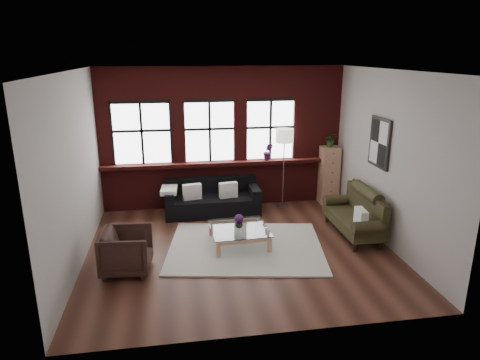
{
  "coord_description": "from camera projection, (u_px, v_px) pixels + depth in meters",
  "views": [
    {
      "loc": [
        -1.13,
        -7.09,
        3.49
      ],
      "look_at": [
        0.1,
        0.6,
        1.15
      ],
      "focal_mm": 32.0,
      "sensor_mm": 36.0,
      "label": 1
    }
  ],
  "objects": [
    {
      "name": "armchair",
      "position": [
        127.0,
        251.0,
        7.0
      ],
      "size": [
        0.85,
        0.83,
        0.73
      ],
      "primitive_type": "imported",
      "rotation": [
        0.0,
        0.0,
        1.5
      ],
      "color": "black",
      "rests_on": "floor"
    },
    {
      "name": "vase",
      "position": [
        239.0,
        224.0,
        7.95
      ],
      "size": [
        0.16,
        0.16,
        0.15
      ],
      "primitive_type": "imported",
      "rotation": [
        0.0,
        0.0,
        0.11
      ],
      "color": "#B2B2B2",
      "rests_on": "coffee_table"
    },
    {
      "name": "wall_back",
      "position": [
        223.0,
        138.0,
        9.79
      ],
      "size": [
        5.5,
        0.0,
        5.5
      ],
      "primitive_type": "plane",
      "rotation": [
        1.57,
        0.0,
        0.0
      ],
      "color": "#B9B3AC",
      "rests_on": "ground"
    },
    {
      "name": "sill_plant",
      "position": [
        268.0,
        152.0,
        9.86
      ],
      "size": [
        0.26,
        0.22,
        0.4
      ],
      "primitive_type": "imported",
      "rotation": [
        0.0,
        0.0,
        -0.24
      ],
      "color": "#451C51",
      "rests_on": "sill_ledge"
    },
    {
      "name": "pillow_b",
      "position": [
        228.0,
        190.0,
        9.43
      ],
      "size": [
        0.42,
        0.21,
        0.34
      ],
      "primitive_type": "cube",
      "rotation": [
        0.0,
        0.0,
        0.19
      ],
      "color": "white",
      "rests_on": "dark_sofa"
    },
    {
      "name": "sill_ledge",
      "position": [
        224.0,
        163.0,
        9.8
      ],
      "size": [
        5.5,
        0.3,
        0.08
      ],
      "primitive_type": "cube",
      "color": "#571514",
      "rests_on": "brick_backwall"
    },
    {
      "name": "wall_right",
      "position": [
        388.0,
        159.0,
        7.84
      ],
      "size": [
        0.0,
        5.0,
        5.0
      ],
      "primitive_type": "plane",
      "rotation": [
        1.57,
        0.0,
        -1.57
      ],
      "color": "#B9B3AC",
      "rests_on": "ground"
    },
    {
      "name": "window_left",
      "position": [
        142.0,
        134.0,
        9.42
      ],
      "size": [
        1.38,
        0.1,
        1.5
      ],
      "primitive_type": null,
      "color": "black",
      "rests_on": "brick_backwall"
    },
    {
      "name": "shag_rug",
      "position": [
        246.0,
        247.0,
        7.94
      ],
      "size": [
        3.13,
        2.63,
        0.03
      ],
      "primitive_type": "cube",
      "rotation": [
        0.0,
        0.0,
        -0.16
      ],
      "color": "beige",
      "rests_on": "floor"
    },
    {
      "name": "wall_front",
      "position": [
        273.0,
        218.0,
        5.06
      ],
      "size": [
        5.5,
        0.0,
        5.5
      ],
      "primitive_type": "plane",
      "rotation": [
        -1.57,
        0.0,
        0.0
      ],
      "color": "#B9B3AC",
      "rests_on": "ground"
    },
    {
      "name": "drawer_chest",
      "position": [
        329.0,
        175.0,
        10.16
      ],
      "size": [
        0.42,
        0.42,
        1.37
      ],
      "primitive_type": "cube",
      "color": "tan",
      "rests_on": "floor"
    },
    {
      "name": "floor_lamp",
      "position": [
        284.0,
        165.0,
        9.8
      ],
      "size": [
        0.4,
        0.4,
        1.98
      ],
      "primitive_type": null,
      "color": "#A5A5A8",
      "rests_on": "floor"
    },
    {
      "name": "pillow_settee",
      "position": [
        361.0,
        218.0,
        7.85
      ],
      "size": [
        0.17,
        0.39,
        0.34
      ],
      "primitive_type": "cube",
      "rotation": [
        0.0,
        0.0,
        -0.07
      ],
      "color": "white",
      "rests_on": "vintage_settee"
    },
    {
      "name": "ceiling",
      "position": [
        240.0,
        70.0,
        6.96
      ],
      "size": [
        5.5,
        5.5,
        0.0
      ],
      "primitive_type": "plane",
      "rotation": [
        3.14,
        0.0,
        0.0
      ],
      "color": "white",
      "rests_on": "ground"
    },
    {
      "name": "wall_poster",
      "position": [
        380.0,
        143.0,
        8.04
      ],
      "size": [
        0.05,
        0.74,
        0.94
      ],
      "primitive_type": null,
      "color": "black",
      "rests_on": "wall_right"
    },
    {
      "name": "floor",
      "position": [
        240.0,
        249.0,
        7.88
      ],
      "size": [
        5.5,
        5.5,
        0.0
      ],
      "primitive_type": "plane",
      "color": "#442219",
      "rests_on": "ground"
    },
    {
      "name": "flowers",
      "position": [
        239.0,
        219.0,
        7.92
      ],
      "size": [
        0.16,
        0.16,
        0.16
      ],
      "primitive_type": "sphere",
      "color": "#451C51",
      "rests_on": "vase"
    },
    {
      "name": "window_right",
      "position": [
        270.0,
        130.0,
        9.86
      ],
      "size": [
        1.38,
        0.1,
        1.5
      ],
      "primitive_type": null,
      "color": "black",
      "rests_on": "brick_backwall"
    },
    {
      "name": "potted_plant_top",
      "position": [
        331.0,
        140.0,
        9.92
      ],
      "size": [
        0.3,
        0.27,
        0.31
      ],
      "primitive_type": "imported",
      "rotation": [
        0.0,
        0.0,
        -0.09
      ],
      "color": "#2D5923",
      "rests_on": "drawer_chest"
    },
    {
      "name": "pillow_a",
      "position": [
        192.0,
        192.0,
        9.31
      ],
      "size": [
        0.42,
        0.21,
        0.34
      ],
      "primitive_type": "cube",
      "rotation": [
        0.0,
        0.0,
        0.19
      ],
      "color": "white",
      "rests_on": "dark_sofa"
    },
    {
      "name": "window_mid",
      "position": [
        210.0,
        132.0,
        9.65
      ],
      "size": [
        1.38,
        0.1,
        1.5
      ],
      "primitive_type": null,
      "color": "black",
      "rests_on": "brick_backwall"
    },
    {
      "name": "wall_left",
      "position": [
        74.0,
        172.0,
        7.01
      ],
      "size": [
        0.0,
        5.0,
        5.0
      ],
      "primitive_type": "plane",
      "rotation": [
        1.57,
        0.0,
        1.57
      ],
      "color": "#B9B3AC",
      "rests_on": "ground"
    },
    {
      "name": "vintage_settee",
      "position": [
        353.0,
        214.0,
        8.38
      ],
      "size": [
        0.75,
        1.68,
        0.9
      ],
      "primitive_type": null,
      "color": "#302C16",
      "rests_on": "floor"
    },
    {
      "name": "brick_backwall",
      "position": [
        223.0,
        138.0,
        9.73
      ],
      "size": [
        5.5,
        0.12,
        3.2
      ],
      "primitive_type": null,
      "color": "#571514",
      "rests_on": "floor"
    },
    {
      "name": "coffee_table",
      "position": [
        239.0,
        236.0,
        8.02
      ],
      "size": [
        1.1,
        1.1,
        0.36
      ],
      "primitive_type": null,
      "rotation": [
        0.0,
        0.0,
        0.05
      ],
      "color": "tan",
      "rests_on": "shag_rug"
    },
    {
      "name": "dark_sofa",
      "position": [
        212.0,
        197.0,
        9.52
      ],
      "size": [
        2.08,
        0.84,
        0.75
      ],
      "primitive_type": null,
      "color": "black",
      "rests_on": "floor"
    }
  ]
}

